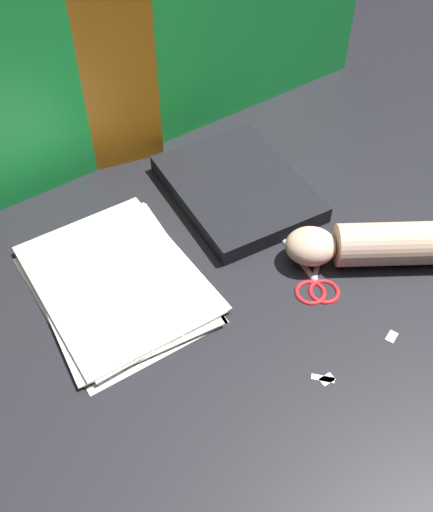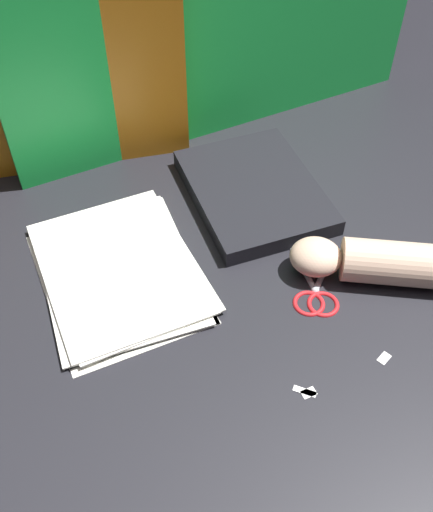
{
  "view_description": "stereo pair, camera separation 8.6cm",
  "coord_description": "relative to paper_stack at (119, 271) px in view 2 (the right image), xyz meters",
  "views": [
    {
      "loc": [
        -0.25,
        -0.48,
        0.7
      ],
      "look_at": [
        0.04,
        0.02,
        0.06
      ],
      "focal_mm": 42.0,
      "sensor_mm": 36.0,
      "label": 1
    },
    {
      "loc": [
        -0.17,
        -0.52,
        0.7
      ],
      "look_at": [
        0.04,
        0.02,
        0.06
      ],
      "focal_mm": 42.0,
      "sensor_mm": 36.0,
      "label": 2
    }
  ],
  "objects": [
    {
      "name": "paper_scrap_near",
      "position": [
        0.18,
        -0.29,
        -0.01
      ],
      "size": [
        0.02,
        0.01,
        0.0
      ],
      "color": "white",
      "rests_on": "ground_plane"
    },
    {
      "name": "paper_scrap_far",
      "position": [
        0.17,
        -0.28,
        -0.01
      ],
      "size": [
        0.03,
        0.03,
        0.0
      ],
      "color": "white",
      "rests_on": "ground_plane"
    },
    {
      "name": "scissors",
      "position": [
        0.26,
        -0.14,
        -0.0
      ],
      "size": [
        0.13,
        0.15,
        0.01
      ],
      "color": "silver",
      "rests_on": "ground_plane"
    },
    {
      "name": "paper_stack",
      "position": [
        0.0,
        0.0,
        0.0
      ],
      "size": [
        0.25,
        0.31,
        0.02
      ],
      "color": "white",
      "rests_on": "ground_plane"
    },
    {
      "name": "paper_scrap_mid",
      "position": [
        0.3,
        -0.28,
        -0.01
      ],
      "size": [
        0.02,
        0.02,
        0.0
      ],
      "color": "white",
      "rests_on": "ground_plane"
    },
    {
      "name": "ground_plane",
      "position": [
        0.1,
        -0.09,
        -0.01
      ],
      "size": [
        6.0,
        6.0,
        0.0
      ],
      "primitive_type": "plane",
      "color": "black"
    },
    {
      "name": "book_closed",
      "position": [
        0.26,
        0.09,
        0.01
      ],
      "size": [
        0.21,
        0.27,
        0.03
      ],
      "color": "black",
      "rests_on": "ground_plane"
    },
    {
      "name": "backdrop_panel_left",
      "position": [
        -0.06,
        0.3,
        0.25
      ],
      "size": [
        0.53,
        0.09,
        0.52
      ],
      "color": "orange",
      "rests_on": "ground_plane"
    },
    {
      "name": "hand_forearm",
      "position": [
        0.38,
        -0.15,
        0.03
      ],
      "size": [
        0.29,
        0.19,
        0.07
      ],
      "color": "beige",
      "rests_on": "ground_plane"
    }
  ]
}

